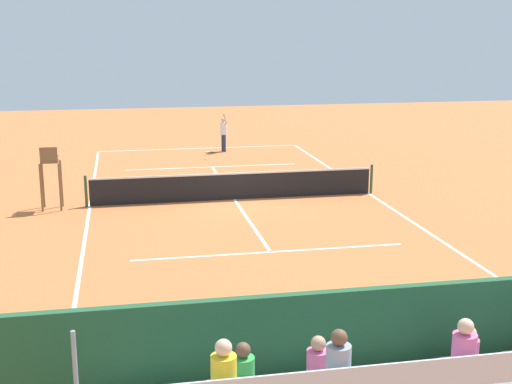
# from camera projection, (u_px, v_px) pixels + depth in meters

# --- Properties ---
(ground_plane) EXTENTS (60.00, 60.00, 0.00)m
(ground_plane) POSITION_uv_depth(u_px,v_px,m) (234.00, 199.00, 24.49)
(ground_plane) COLOR #C66B38
(court_line_markings) EXTENTS (10.10, 22.20, 0.01)m
(court_line_markings) POSITION_uv_depth(u_px,v_px,m) (234.00, 199.00, 24.52)
(court_line_markings) COLOR white
(court_line_markings) RESTS_ON ground
(tennis_net) EXTENTS (10.30, 0.10, 1.07)m
(tennis_net) POSITION_uv_depth(u_px,v_px,m) (234.00, 186.00, 24.37)
(tennis_net) COLOR black
(tennis_net) RESTS_ON ground
(backdrop_wall) EXTENTS (18.00, 0.16, 2.00)m
(backdrop_wall) POSITION_uv_depth(u_px,v_px,m) (378.00, 347.00, 10.89)
(backdrop_wall) COLOR #235633
(backdrop_wall) RESTS_ON ground
(umpire_chair) EXTENTS (0.67, 0.67, 2.14)m
(umpire_chair) POSITION_uv_depth(u_px,v_px,m) (50.00, 171.00, 22.84)
(umpire_chair) COLOR brown
(umpire_chair) RESTS_ON ground
(courtside_bench) EXTENTS (1.80, 0.40, 0.93)m
(courtside_bench) POSITION_uv_depth(u_px,v_px,m) (503.00, 339.00, 12.18)
(courtside_bench) COLOR #9E754C
(courtside_bench) RESTS_ON ground
(equipment_bag) EXTENTS (0.90, 0.36, 0.36)m
(equipment_bag) POSITION_uv_depth(u_px,v_px,m) (419.00, 371.00, 11.84)
(equipment_bag) COLOR black
(equipment_bag) RESTS_ON ground
(tennis_player) EXTENTS (0.43, 0.55, 1.93)m
(tennis_player) POSITION_uv_depth(u_px,v_px,m) (224.00, 131.00, 33.86)
(tennis_player) COLOR navy
(tennis_player) RESTS_ON ground
(tennis_racket) EXTENTS (0.57, 0.43, 0.03)m
(tennis_racket) POSITION_uv_depth(u_px,v_px,m) (208.00, 152.00, 33.90)
(tennis_racket) COLOR black
(tennis_racket) RESTS_ON ground
(tennis_ball_near) EXTENTS (0.07, 0.07, 0.07)m
(tennis_ball_near) POSITION_uv_depth(u_px,v_px,m) (205.00, 159.00, 31.93)
(tennis_ball_near) COLOR #CCDB33
(tennis_ball_near) RESTS_ON ground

